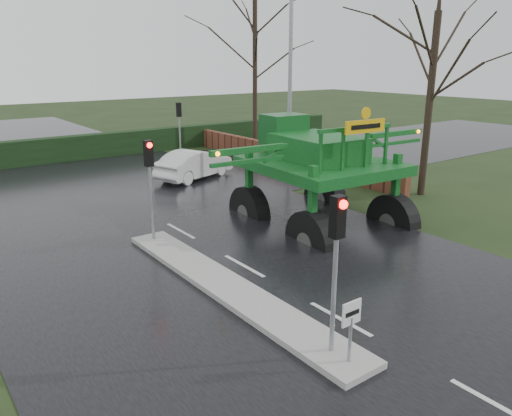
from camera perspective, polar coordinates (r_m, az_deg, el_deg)
ground at (r=12.49m, az=9.56°, el=-12.45°), size 140.00×140.00×0.00m
road_main at (r=20.11m, az=-11.31°, el=-1.13°), size 14.00×80.00×0.02m
road_cross at (r=25.48m, az=-17.18°, el=2.21°), size 80.00×12.00×0.02m
median_island at (r=13.76m, az=-3.41°, el=-8.97°), size 1.20×10.00×0.16m
hedge_row at (r=32.86m, az=-22.11°, el=6.16°), size 44.00×0.90×1.50m
brick_wall at (r=30.36m, az=1.72°, el=6.32°), size 0.40×20.00×1.20m
keep_left_sign at (r=10.25m, az=10.81°, el=-12.65°), size 0.50×0.07×1.35m
traffic_signal_near at (r=9.92m, az=9.21°, el=-3.83°), size 0.26×0.33×3.52m
traffic_signal_mid at (r=16.72m, az=-12.08°, el=4.41°), size 0.26×0.33×3.52m
traffic_signal_far at (r=31.24m, az=-8.79°, el=10.11°), size 0.26×0.33×3.52m
street_light_right at (r=25.32m, az=3.41°, el=16.51°), size 3.85×0.30×10.00m
tree_right_near at (r=23.72m, az=19.45°, el=13.71°), size 5.60×5.60×9.64m
tree_right_far at (r=35.37m, az=-0.12°, el=17.38°), size 7.00×7.00×12.05m
crop_sprayer at (r=16.73m, az=6.05°, el=4.90°), size 10.02×6.53×5.61m
white_sedan at (r=26.48m, az=-6.99°, el=3.35°), size 4.89×3.08×1.52m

